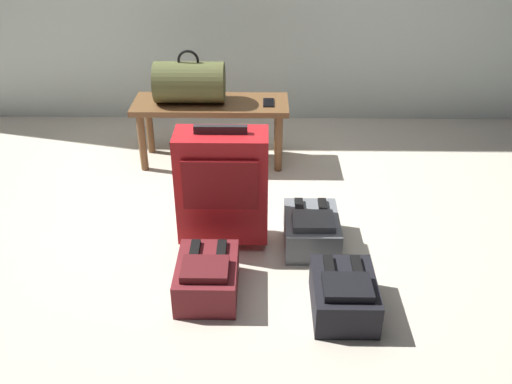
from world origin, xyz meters
TOP-DOWN VIEW (x-y plane):
  - ground_plane at (0.00, 0.00)m, footprint 6.60×6.60m
  - bench at (-0.06, 0.80)m, footprint 1.00×0.36m
  - duffel_bag_olive at (-0.19, 0.80)m, footprint 0.44×0.26m
  - cell_phone at (0.31, 0.79)m, footprint 0.07×0.14m
  - suitcase_upright_red at (0.08, -0.14)m, footprint 0.46×0.24m
  - backpack_grey at (0.54, -0.16)m, footprint 0.28×0.38m
  - backpack_maroon at (0.03, -0.56)m, footprint 0.28×0.38m
  - backpack_dark at (0.65, -0.67)m, footprint 0.28×0.38m

SIDE VIEW (x-z plane):
  - ground_plane at x=0.00m, z-range 0.00..0.00m
  - backpack_grey at x=0.54m, z-range -0.01..0.20m
  - backpack_maroon at x=0.03m, z-range -0.01..0.20m
  - backpack_dark at x=0.65m, z-range -0.01..0.20m
  - suitcase_upright_red at x=0.08m, z-range 0.01..0.68m
  - bench at x=-0.06m, z-range 0.15..0.57m
  - cell_phone at x=0.31m, z-range 0.42..0.43m
  - duffel_bag_olive at x=-0.19m, z-range 0.39..0.72m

